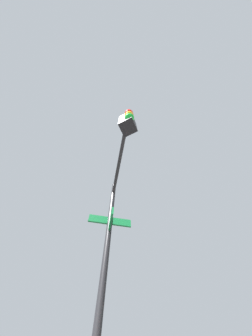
{
  "coord_description": "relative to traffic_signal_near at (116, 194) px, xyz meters",
  "views": [
    {
      "loc": [
        -4.14,
        -5.64,
        1.61
      ],
      "look_at": [
        -5.4,
        -6.25,
        4.21
      ],
      "focal_mm": 16.66,
      "sensor_mm": 36.0,
      "label": 1
    }
  ],
  "objects": [
    {
      "name": "traffic_signal_near",
      "position": [
        0.0,
        0.0,
        0.0
      ],
      "size": [
        2.41,
        1.89,
        5.73
      ],
      "color": "black",
      "rests_on": "ground_plane"
    }
  ]
}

